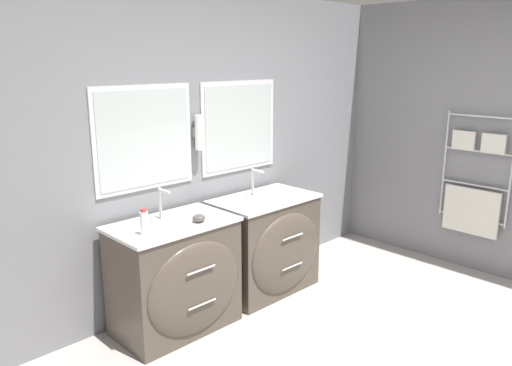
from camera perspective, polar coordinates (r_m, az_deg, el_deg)
The scene contains 9 objects.
wall_back at distance 4.28m, azimuth -5.83°, elevation 4.09°, with size 5.91×0.15×2.60m.
wall_right at distance 5.31m, azimuth 21.62°, elevation 4.94°, with size 0.13×4.10×2.60m.
vanity_left at distance 3.88m, azimuth -9.00°, elevation -10.49°, with size 0.93×0.63×0.86m.
vanity_right at distance 4.46m, azimuth 1.29°, elevation -6.99°, with size 0.93×0.63×0.86m.
faucet_left at distance 3.83m, azimuth -10.78°, elevation -2.29°, with size 0.17×0.14×0.24m.
faucet_right at distance 4.42m, azimuth -0.24°, elevation 0.14°, with size 0.17×0.14×0.24m.
toiletry_bottle at distance 3.51m, azimuth -12.68°, elevation -4.44°, with size 0.06×0.06×0.19m.
amenity_bowl at distance 3.73m, azimuth -6.54°, elevation -4.01°, with size 0.10×0.10×0.06m.
soap_dish at distance 4.12m, azimuth 0.80°, elevation -2.36°, with size 0.09×0.06×0.04m.
Camera 1 is at (-2.62, -1.22, 2.04)m, focal length 35.00 mm.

